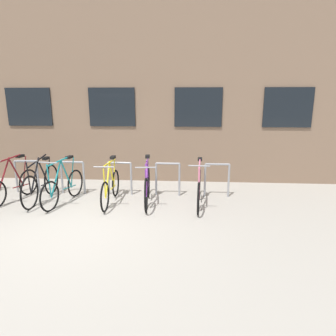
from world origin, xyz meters
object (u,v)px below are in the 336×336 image
object	(u,v)px
bicycle_pink	(199,188)
bicycle_black	(41,184)
bicycle_yellow	(111,187)
bicycle_purple	(147,186)
bicycle_teal	(63,187)
bicycle_maroon	(13,185)

from	to	relation	value
bicycle_pink	bicycle_black	xyz separation A→B (m)	(-3.70, 0.05, 0.02)
bicycle_yellow	bicycle_purple	xyz separation A→B (m)	(0.85, 0.03, 0.03)
bicycle_teal	bicycle_yellow	xyz separation A→B (m)	(1.09, 0.08, -0.01)
bicycle_black	bicycle_teal	bearing A→B (deg)	-10.99
bicycle_yellow	bicycle_black	world-z (taller)	bicycle_black
bicycle_maroon	bicycle_purple	distance (m)	3.18
bicycle_maroon	bicycle_black	distance (m)	0.67
bicycle_black	bicycle_purple	bearing A→B (deg)	-0.14
bicycle_maroon	bicycle_yellow	bearing A→B (deg)	0.56
bicycle_pink	bicycle_purple	bearing A→B (deg)	178.08
bicycle_teal	bicycle_pink	world-z (taller)	bicycle_teal
bicycle_maroon	bicycle_teal	bearing A→B (deg)	-2.54
bicycle_pink	bicycle_yellow	distance (m)	2.03
bicycle_teal	bicycle_pink	size ratio (longest dim) A/B	0.95
bicycle_maroon	bicycle_purple	world-z (taller)	bicycle_maroon
bicycle_teal	bicycle_maroon	world-z (taller)	bicycle_maroon
bicycle_black	bicycle_yellow	bearing A→B (deg)	-1.19
bicycle_black	bicycle_maroon	bearing A→B (deg)	-175.08
bicycle_yellow	bicycle_maroon	world-z (taller)	bicycle_maroon
bicycle_black	bicycle_pink	bearing A→B (deg)	-0.71
bicycle_pink	bicycle_maroon	world-z (taller)	bicycle_maroon
bicycle_maroon	bicycle_pink	bearing A→B (deg)	0.15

